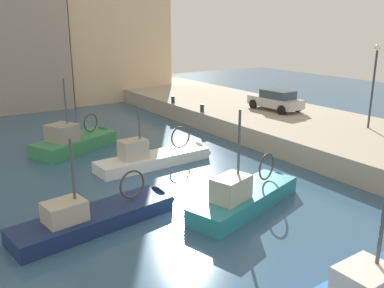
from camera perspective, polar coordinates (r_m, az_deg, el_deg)
The scene contains 10 objects.
water_surface at distance 17.69m, azimuth -0.02°, elevation -7.64°, with size 80.00×80.00×0.00m, color #335675.
quay_wall at distance 25.30m, azimuth 22.39°, elevation -0.07°, with size 9.00×56.00×1.20m, color #ADA08C.
fishing_boat_navy at distance 16.06m, azimuth -11.96°, elevation -10.24°, with size 6.96×2.61×4.22m.
fishing_boat_white at distance 22.10m, azimuth -4.55°, elevation -2.41°, with size 7.05×1.94×3.78m.
fishing_boat_teal at distance 17.30m, azimuth 7.78°, elevation -7.90°, with size 6.62×3.38×4.85m.
fishing_boat_green at distance 25.56m, azimuth -15.20°, elevation -0.30°, with size 6.02×4.20×5.16m.
parked_car_silver at distance 30.23m, azimuth 11.41°, elevation 5.94°, with size 2.08×4.08×1.45m.
mooring_bollard_south at distance 29.14m, azimuth 1.39°, elevation 4.95°, with size 0.28×0.28×0.55m, color #2D2D33.
mooring_bollard_mid at distance 32.46m, azimuth -2.62°, elevation 6.10°, with size 0.28×0.28×0.55m, color #2D2D33.
quay_streetlamp at distance 26.28m, azimuth 23.71°, elevation 8.96°, with size 0.36×0.36×4.83m.
Camera 1 is at (-8.82, -13.57, 7.14)m, focal length 38.98 mm.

